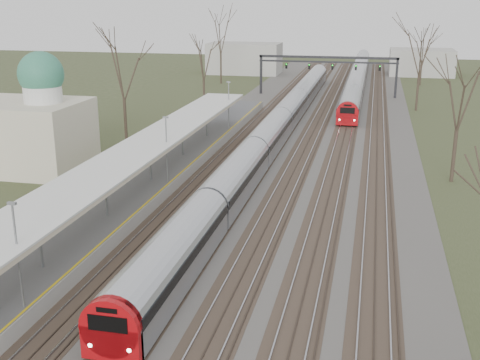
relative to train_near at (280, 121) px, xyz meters
name	(u,v)px	position (x,y,z in m)	size (l,w,h in m)	color
track_bed	(303,139)	(2.76, -1.69, -1.42)	(24.00, 160.00, 0.22)	#474442
platform	(166,174)	(-6.55, -19.19, -0.98)	(3.50, 69.00, 1.00)	#9E9B93
canopy	(145,147)	(-6.55, -23.70, 2.45)	(4.10, 50.00, 3.11)	slate
dome_building	(28,128)	(-19.21, -18.69, 2.24)	(10.00, 8.00, 10.30)	beige
signal_gantry	(328,64)	(2.79, 28.30, 3.43)	(21.00, 0.59, 6.08)	black
tree_west_far	(122,67)	(-14.50, -8.69, 6.54)	(5.50, 5.50, 11.33)	#2D231C
tree_east_far	(461,94)	(16.50, -14.69, 5.81)	(5.00, 5.00, 10.30)	#2D231C
train_near	(280,121)	(0.00, 0.00, 0.00)	(2.62, 90.21, 3.05)	#9C9FA6
train_far	(358,76)	(7.00, 42.54, 0.00)	(2.62, 75.21, 3.05)	#9C9FA6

